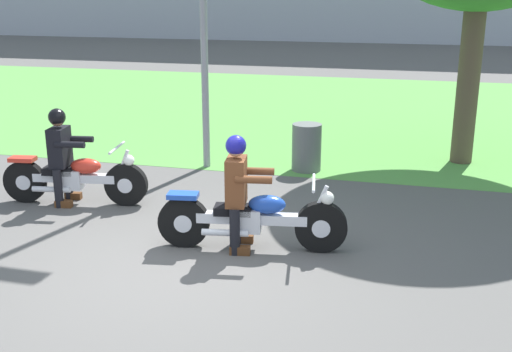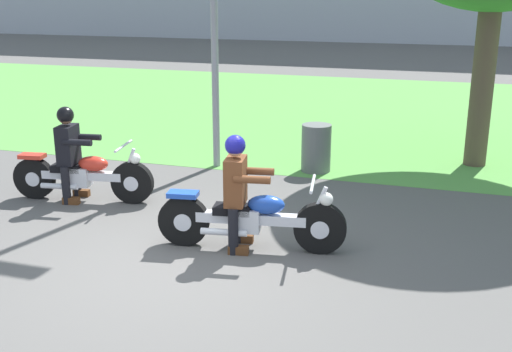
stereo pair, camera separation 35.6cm
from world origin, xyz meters
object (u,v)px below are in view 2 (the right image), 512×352
Objects in this scene: rider_lead at (237,184)px; trash_can at (316,148)px; motorcycle_follow at (83,176)px; motorcycle_lead at (251,219)px; rider_follow at (69,147)px.

trash_can is at bearing 77.81° from rider_lead.
rider_lead reaches higher than trash_can.
rider_lead is 0.66× the size of motorcycle_follow.
rider_follow reaches higher than motorcycle_lead.
motorcycle_follow is 2.62× the size of trash_can.
motorcycle_follow is at bearing 151.40° from rider_lead.
motorcycle_lead is 2.79× the size of trash_can.
motorcycle_follow is (-2.88, 0.94, -0.00)m from motorcycle_lead.
rider_lead reaches higher than motorcycle_lead.
motorcycle_lead is 0.46m from rider_lead.
motorcycle_lead is at bearing -25.77° from rider_follow.
motorcycle_lead is 1.06× the size of motorcycle_follow.
rider_lead is at bearing -28.60° from motorcycle_follow.
motorcycle_follow is at bearing -0.87° from rider_follow.
motorcycle_lead is 3.47m from trash_can.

